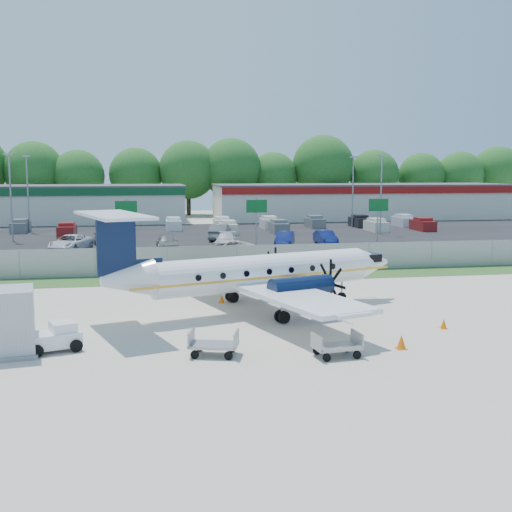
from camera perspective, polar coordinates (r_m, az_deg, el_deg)
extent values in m
plane|color=beige|center=(32.91, 1.81, -5.36)|extent=(170.00, 170.00, 0.00)
cube|color=#2D561E|center=(44.50, -1.33, -1.90)|extent=(170.00, 4.00, 0.02)
cube|color=black|center=(51.35, -2.50, -0.61)|extent=(170.00, 8.00, 0.02)
cube|color=black|center=(72.07, -4.67, 1.77)|extent=(170.00, 32.00, 0.02)
cube|color=gray|center=(46.30, -1.71, -0.28)|extent=(120.00, 0.02, 1.90)
cube|color=gray|center=(46.18, -1.71, 0.92)|extent=(120.00, 0.06, 0.06)
cube|color=gray|center=(46.44, -1.70, -1.45)|extent=(120.00, 0.06, 0.06)
cube|color=silver|center=(95.13, -20.54, 4.25)|extent=(46.00, 12.00, 5.00)
cube|color=#474749|center=(95.03, -20.62, 5.83)|extent=(46.40, 12.40, 0.24)
cube|color=#0F4723|center=(89.06, -21.32, 5.30)|extent=(46.00, 0.20, 1.00)
cube|color=silver|center=(99.01, 9.31, 4.75)|extent=(44.00, 12.00, 5.00)
cube|color=#474749|center=(98.92, 9.34, 6.27)|extent=(44.40, 12.40, 0.24)
cube|color=maroon|center=(93.20, 10.57, 5.78)|extent=(44.00, 0.20, 1.00)
cylinder|color=gray|center=(54.63, -11.42, 2.37)|extent=(0.14, 0.14, 5.00)
cube|color=#0C5923|center=(54.34, -11.48, 4.25)|extent=(1.80, 0.08, 1.10)
cylinder|color=gray|center=(55.43, 0.03, 2.60)|extent=(0.14, 0.14, 5.00)
cube|color=#0C5923|center=(55.15, 0.05, 4.45)|extent=(1.80, 0.08, 1.10)
cylinder|color=gray|center=(58.34, 10.74, 2.72)|extent=(0.14, 0.14, 5.00)
cube|color=#0C5923|center=(58.08, 10.84, 4.48)|extent=(1.80, 0.08, 1.10)
cylinder|color=gray|center=(70.74, -20.96, 4.83)|extent=(0.18, 0.18, 9.00)
cube|color=gray|center=(70.69, -21.14, 8.47)|extent=(0.90, 0.35, 0.18)
cylinder|color=gray|center=(74.34, 11.05, 5.31)|extent=(0.18, 0.18, 9.00)
cube|color=gray|center=(74.30, 11.14, 8.78)|extent=(0.90, 0.35, 0.18)
cylinder|color=gray|center=(80.57, -19.62, 5.18)|extent=(0.18, 0.18, 9.00)
cube|color=gray|center=(80.53, -19.76, 8.38)|extent=(0.90, 0.35, 0.18)
cylinder|color=gray|center=(83.75, 8.60, 5.62)|extent=(0.18, 0.18, 9.00)
cube|color=gray|center=(83.72, 8.66, 8.70)|extent=(0.90, 0.35, 0.18)
cylinder|color=white|center=(33.71, 0.66, -1.43)|extent=(12.11, 5.50, 1.84)
cone|color=white|center=(37.61, 10.25, -0.60)|extent=(2.60, 2.41, 1.84)
cone|color=white|center=(30.90, -11.37, -2.05)|extent=(2.97, 2.53, 1.84)
cube|color=black|center=(37.44, 10.03, -0.10)|extent=(1.22, 1.47, 0.44)
cube|color=white|center=(33.57, -0.07, -2.39)|extent=(8.22, 17.20, 0.21)
cylinder|color=black|center=(31.67, 4.03, -2.75)|extent=(3.47, 2.03, 1.07)
cylinder|color=black|center=(36.50, -0.65, -1.34)|extent=(3.47, 2.03, 1.07)
cube|color=black|center=(30.54, -12.32, 0.93)|extent=(1.81, 0.74, 2.81)
cube|color=white|center=(30.38, -12.57, 3.56)|extent=(4.07, 6.44, 0.14)
cylinder|color=gray|center=(36.61, 7.62, -3.08)|extent=(0.12, 0.12, 1.26)
cylinder|color=black|center=(36.68, 7.61, -3.63)|extent=(0.57, 0.33, 0.54)
cylinder|color=black|center=(31.41, 2.34, -5.41)|extent=(0.71, 0.56, 0.62)
cylinder|color=black|center=(36.27, -2.15, -3.63)|extent=(0.71, 0.56, 0.62)
cube|color=white|center=(27.96, -17.63, -7.08)|extent=(2.49, 1.98, 0.61)
cube|color=white|center=(27.94, -16.80, -6.05)|extent=(1.29, 1.39, 0.43)
cube|color=black|center=(28.02, -16.02, -5.94)|extent=(0.48, 0.95, 0.35)
cylinder|color=black|center=(27.22, -18.90, -8.01)|extent=(0.55, 0.36, 0.52)
cylinder|color=black|center=(28.50, -19.46, -7.33)|extent=(0.55, 0.36, 0.52)
cylinder|color=black|center=(27.55, -15.69, -7.69)|extent=(0.55, 0.36, 0.52)
cylinder|color=black|center=(28.82, -16.40, -7.04)|extent=(0.55, 0.36, 0.52)
cube|color=gray|center=(26.05, -3.78, -7.90)|extent=(2.17, 1.64, 0.12)
cube|color=gray|center=(26.14, -5.79, -7.22)|extent=(0.39, 1.14, 0.58)
cube|color=gray|center=(25.84, -1.77, -7.36)|extent=(0.39, 1.14, 0.58)
cylinder|color=black|center=(25.74, -5.48, -8.72)|extent=(0.37, 0.21, 0.35)
cylinder|color=black|center=(26.74, -5.03, -8.09)|extent=(0.37, 0.21, 0.35)
cylinder|color=black|center=(25.52, -2.46, -8.84)|extent=(0.37, 0.21, 0.35)
cylinder|color=black|center=(26.53, -2.13, -8.19)|extent=(0.37, 0.21, 0.35)
cube|color=gray|center=(26.04, 7.20, -8.00)|extent=(1.97, 1.32, 0.11)
cube|color=gray|center=(25.63, 5.40, -7.58)|extent=(0.21, 1.11, 0.56)
cube|color=gray|center=(26.33, 8.98, -7.23)|extent=(0.21, 1.11, 0.56)
cylinder|color=black|center=(25.41, 6.31, -8.97)|extent=(0.34, 0.15, 0.33)
cylinder|color=black|center=(26.32, 5.44, -8.37)|extent=(0.34, 0.15, 0.33)
cylinder|color=black|center=(25.93, 8.98, -8.68)|extent=(0.34, 0.15, 0.33)
cylinder|color=black|center=(26.82, 8.03, -8.10)|extent=(0.34, 0.15, 0.33)
cube|color=#B5B8BC|center=(27.84, -21.42, -5.47)|extent=(2.56, 2.56, 2.70)
cube|color=gray|center=(28.14, -21.29, -7.97)|extent=(2.77, 2.77, 0.18)
cone|color=orange|center=(31.58, 16.35, -5.79)|extent=(0.32, 0.32, 0.48)
cube|color=orange|center=(31.63, 16.33, -6.19)|extent=(0.34, 0.34, 0.03)
cone|color=orange|center=(27.64, 12.80, -7.45)|extent=(0.40, 0.40, 0.61)
cube|color=orange|center=(27.71, 12.78, -8.02)|extent=(0.43, 0.43, 0.03)
cone|color=orange|center=(36.18, -3.08, -3.79)|extent=(0.31, 0.31, 0.46)
cube|color=orange|center=(36.22, -3.08, -4.13)|extent=(0.32, 0.32, 0.03)
imported|color=maroon|center=(50.32, -21.38, -1.32)|extent=(4.77, 1.97, 1.62)
imported|color=beige|center=(53.69, -2.78, -0.26)|extent=(6.22, 4.65, 1.57)
imported|color=silver|center=(61.28, -16.14, 0.44)|extent=(4.17, 5.90, 1.50)
imported|color=#595B5E|center=(60.14, -7.88, 0.53)|extent=(2.04, 4.76, 1.37)
imported|color=silver|center=(61.67, -2.69, 0.78)|extent=(2.78, 5.00, 1.37)
imported|color=navy|center=(62.00, 2.56, 0.82)|extent=(2.90, 4.83, 1.50)
imported|color=navy|center=(64.02, 6.18, 1.00)|extent=(1.55, 4.36, 1.43)
imported|color=#595B5E|center=(66.76, -13.40, 1.11)|extent=(2.32, 4.91, 1.39)
imported|color=#595B5E|center=(67.99, -3.21, 1.42)|extent=(3.07, 5.50, 1.72)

